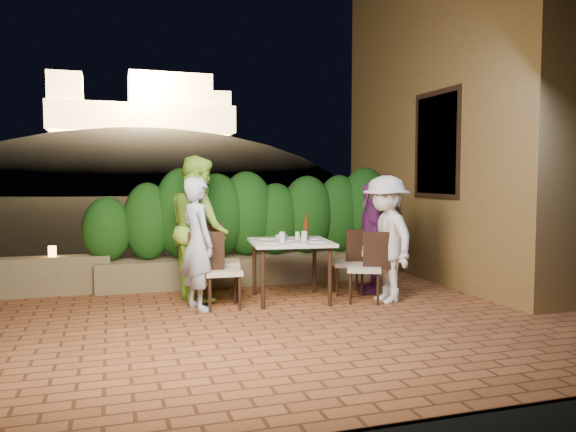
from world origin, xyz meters
name	(u,v)px	position (x,y,z in m)	size (l,w,h in m)	color
ground	(280,326)	(0.00, 0.00, -0.02)	(400.00, 400.00, 0.00)	black
terrace_floor	(268,319)	(0.00, 0.50, -0.07)	(7.00, 6.00, 0.15)	brown
building_wall	(465,115)	(3.60, 2.00, 2.50)	(1.60, 5.00, 5.00)	olive
window_pane	(438,145)	(2.82, 1.50, 2.00)	(0.08, 1.00, 1.40)	black
window_frame	(438,145)	(2.81, 1.50, 2.00)	(0.06, 1.15, 1.55)	black
planter	(248,269)	(0.20, 2.30, 0.20)	(4.20, 0.55, 0.40)	#6D6245
hedge	(247,218)	(0.20, 2.30, 0.95)	(4.00, 0.70, 1.10)	#144212
parapet	(21,277)	(-2.80, 2.30, 0.25)	(2.20, 0.30, 0.50)	#6D6245
hill	(145,226)	(2.00, 60.00, -4.00)	(52.00, 40.00, 22.00)	black
fortress	(143,97)	(2.00, 60.00, 10.50)	(26.00, 8.00, 8.00)	#FFCC7A
dining_table	(290,271)	(0.44, 1.03, 0.38)	(0.97, 0.97, 0.75)	white
plate_nw	(272,243)	(0.16, 0.84, 0.76)	(0.23, 0.23, 0.01)	white
plate_sw	(267,238)	(0.22, 1.32, 0.76)	(0.20, 0.20, 0.01)	white
plate_ne	(319,241)	(0.73, 0.81, 0.76)	(0.23, 0.23, 0.01)	white
plate_se	(310,238)	(0.76, 1.18, 0.76)	(0.25, 0.25, 0.01)	white
plate_centre	(288,240)	(0.42, 1.08, 0.76)	(0.21, 0.21, 0.01)	white
plate_front	(298,243)	(0.42, 0.69, 0.76)	(0.21, 0.21, 0.01)	white
glass_nw	(282,237)	(0.30, 0.92, 0.81)	(0.07, 0.07, 0.12)	silver
glass_sw	(282,235)	(0.39, 1.22, 0.80)	(0.06, 0.06, 0.10)	silver
glass_ne	(304,236)	(0.60, 0.95, 0.81)	(0.07, 0.07, 0.12)	silver
glass_se	(298,235)	(0.58, 1.16, 0.80)	(0.06, 0.06, 0.10)	silver
beer_bottle	(306,227)	(0.67, 1.09, 0.91)	(0.06, 0.06, 0.32)	#4C210C
bowl	(281,237)	(0.42, 1.34, 0.77)	(0.16, 0.16, 0.04)	white
chair_left_front	(223,270)	(-0.44, 0.88, 0.45)	(0.42, 0.42, 0.90)	black
chair_left_back	(222,261)	(-0.36, 1.36, 0.48)	(0.44, 0.44, 0.96)	black
chair_right_front	(364,267)	(1.28, 0.67, 0.44)	(0.40, 0.40, 0.87)	black
chair_right_back	(347,262)	(1.28, 1.18, 0.42)	(0.39, 0.39, 0.85)	black
diner_blue	(198,244)	(-0.73, 0.90, 0.77)	(0.56, 0.37, 1.54)	#A5B6D4
diner_green	(199,228)	(-0.63, 1.46, 0.90)	(0.88, 0.68, 1.80)	#9CDE45
diner_white	(386,239)	(1.54, 0.63, 0.78)	(1.01, 0.58, 1.56)	silver
diner_purple	(371,237)	(1.62, 1.18, 0.74)	(0.87, 0.36, 1.49)	#662570
parapet_lamp	(52,251)	(-2.42, 2.30, 0.57)	(0.10, 0.10, 0.14)	orange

